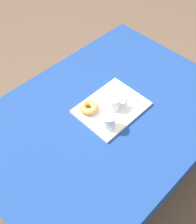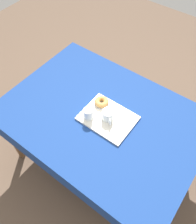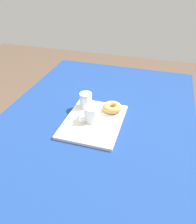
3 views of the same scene
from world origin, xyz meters
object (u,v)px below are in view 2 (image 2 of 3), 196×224
Objects in this scene: dining_table at (102,121)px; water_glass_near at (88,114)px; donut_plate_left at (102,104)px; tea_mug_left at (108,116)px; sugar_donut_left at (102,102)px; serving_tray at (107,118)px.

dining_table is 0.17m from water_glass_near.
donut_plate_left is (0.00, 0.16, -0.04)m from water_glass_near.
tea_mug_left reaches higher than sugar_donut_left.
serving_tray is 0.15m from water_glass_near.
dining_table is 13.11× the size of donut_plate_left.
donut_plate_left is (-0.12, 0.08, -0.04)m from tea_mug_left.
tea_mug_left is at bearing 31.51° from water_glass_near.
serving_tray is (0.05, -0.00, 0.09)m from dining_table.
water_glass_near is (-0.06, -0.08, 0.13)m from dining_table.
dining_table is 0.10m from serving_tray.
water_glass_near is 0.16m from donut_plate_left.
tea_mug_left is at bearing -43.85° from serving_tray.
water_glass_near is (-0.12, -0.07, -0.00)m from tea_mug_left.
sugar_donut_left is at bearing 128.15° from dining_table.
serving_tray is 0.14m from sugar_donut_left.
serving_tray reaches higher than dining_table.
serving_tray is 3.57× the size of sugar_donut_left.
sugar_donut_left is (-0.11, 0.08, 0.04)m from serving_tray.
tea_mug_left is 0.14m from water_glass_near.
dining_table is 3.88× the size of serving_tray.
donut_plate_left reaches higher than dining_table.
dining_table is 13.83× the size of sugar_donut_left.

